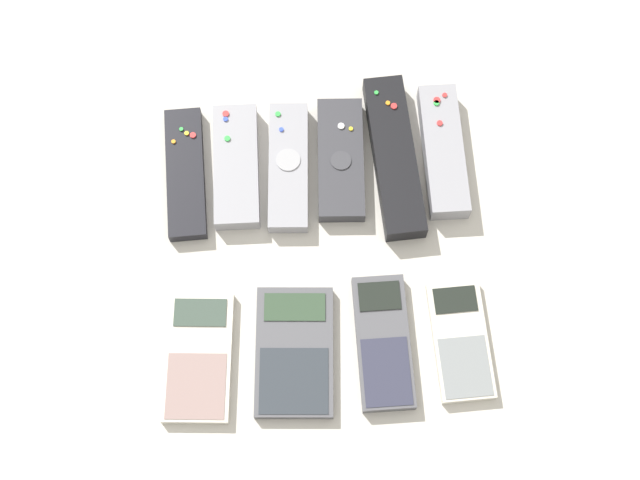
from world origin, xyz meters
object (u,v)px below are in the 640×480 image
Objects in this scene: calculator_0 at (198,357)px; calculator_3 at (460,341)px; remote_4 at (394,157)px; remote_5 at (443,151)px; remote_3 at (341,159)px; remote_0 at (186,173)px; calculator_1 at (294,352)px; calculator_2 at (383,342)px; remote_1 at (236,166)px; remote_2 at (288,167)px.

calculator_0 and calculator_3 have the same top height.
remote_4 is 0.06m from remote_5.
calculator_0 is (-0.18, -0.24, -0.00)m from remote_3.
remote_5 reaches higher than calculator_0.
remote_4 is at bearing 47.84° from calculator_0.
remote_5 is at bearing -0.07° from remote_0.
remote_4 is 0.24m from calculator_3.
remote_3 is at bearing 77.30° from calculator_1.
remote_0 is 0.32m from remote_5.
remote_5 reaches higher than calculator_3.
calculator_3 is at bearing -90.97° from remote_5.
calculator_0 is (-0.25, -0.24, -0.01)m from remote_4.
remote_0 is 0.32m from calculator_2.
calculator_3 is (0.12, -0.24, -0.00)m from remote_3.
remote_5 is 0.26m from calculator_2.
remote_1 is at bearing 81.93° from calculator_0.
calculator_1 is 0.10m from calculator_2.
remote_3 is at bearing 1.51° from remote_1.
calculator_2 is at bearing -101.25° from remote_4.
remote_1 is at bearing 179.12° from remote_2.
remote_2 is 0.79× the size of remote_4.
remote_2 reaches higher than calculator_3.
calculator_1 is (0.12, -0.23, -0.00)m from remote_0.
remote_5 is 0.39m from calculator_0.
remote_3 is (0.07, 0.01, -0.00)m from remote_2.
remote_3 is at bearing 8.77° from remote_2.
remote_3 is 0.76× the size of remote_4.
remote_3 is 1.05× the size of calculator_0.
calculator_0 is at bearing -139.38° from remote_4.
remote_2 is 0.23m from calculator_1.
remote_1 reaches higher than calculator_2.
remote_0 is 0.19m from remote_3.
remote_3 reaches higher than calculator_0.
calculator_0 is at bearing 178.26° from calculator_3.
remote_0 is at bearing -175.24° from remote_3.
calculator_0 is at bearing -113.24° from remote_2.
remote_4 is 1.38× the size of calculator_0.
calculator_0 is at bearing -124.30° from remote_3.
calculator_2 reaches higher than calculator_1.
remote_5 is 1.10× the size of calculator_2.
remote_1 is at bearing 176.90° from remote_4.
remote_4 is (0.07, -0.00, 0.00)m from remote_3.
remote_5 reaches higher than remote_0.
calculator_0 is (-0.31, -0.24, -0.01)m from remote_5.
remote_0 is at bearing 97.11° from calculator_0.
calculator_0 is 0.99× the size of calculator_2.
remote_2 reaches higher than calculator_2.
remote_1 is 0.25m from calculator_1.
remote_1 is at bearing 107.80° from calculator_1.
remote_4 is (0.20, 0.00, 0.00)m from remote_1.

